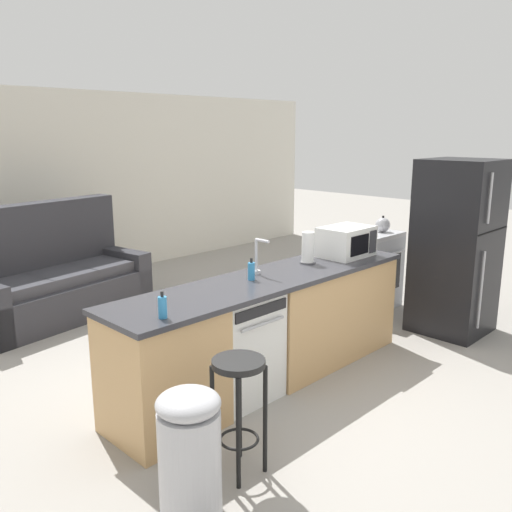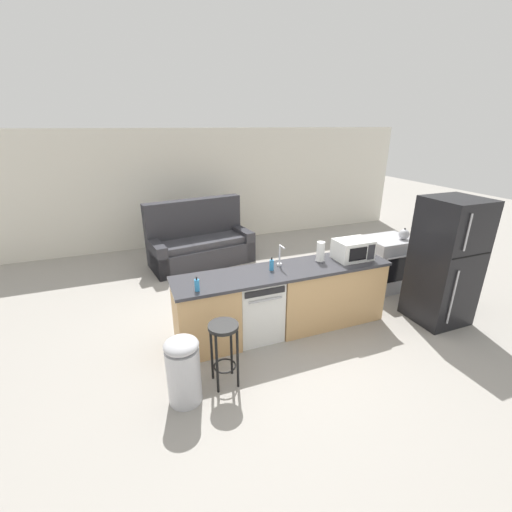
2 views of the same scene
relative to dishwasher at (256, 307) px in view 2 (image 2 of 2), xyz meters
The scene contains 15 objects.
ground_plane 0.49m from the dishwasher, ahead, with size 24.00×24.00×0.00m, color gray.
wall_back 4.33m from the dishwasher, 82.54° to the left, with size 10.00×0.06×2.60m.
kitchen_counter 0.49m from the dishwasher, ahead, with size 2.94×0.66×0.90m.
dishwasher is the anchor object (origin of this frame).
stove_range 2.66m from the dishwasher, 11.91° to the left, with size 0.76×0.68×0.90m.
refrigerator 2.70m from the dishwasher, 11.93° to the right, with size 0.72×0.73×1.78m.
microwave 1.57m from the dishwasher, ahead, with size 0.50×0.37×0.28m.
sink_faucet 0.74m from the dishwasher, 18.61° to the left, with size 0.07×0.18×0.30m.
paper_towel_roll 1.16m from the dishwasher, ahead, with size 0.14×0.14×0.28m.
soap_bottle 0.60m from the dishwasher, 10.19° to the left, with size 0.06×0.06×0.18m.
dish_soap_bottle 0.99m from the dishwasher, 166.12° to the right, with size 0.06×0.06×0.18m.
kettle 2.86m from the dishwasher, ahead, with size 0.21×0.17×0.19m.
bar_stool 0.99m from the dishwasher, 131.53° to the right, with size 0.32×0.32×0.74m.
trash_bin 1.39m from the dishwasher, 142.99° to the right, with size 0.35×0.35×0.74m.
couch 2.88m from the dishwasher, 92.54° to the left, with size 2.12×1.20×1.27m.
Camera 2 is at (-1.69, -3.69, 2.67)m, focal length 24.00 mm.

